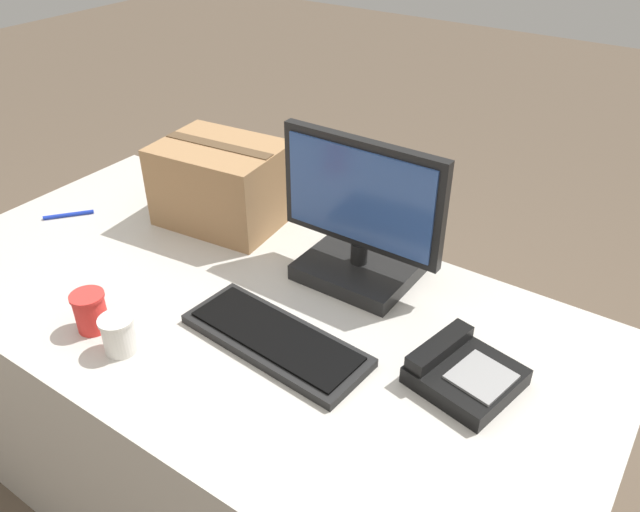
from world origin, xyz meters
TOP-DOWN VIEW (x-y plane):
  - ground_plane at (0.00, 0.00)m, footprint 12.00×12.00m
  - office_desk at (0.00, 0.00)m, footprint 1.80×0.90m
  - monitor at (0.18, 0.26)m, footprint 0.44×0.24m
  - keyboard at (0.17, -0.07)m, footprint 0.46×0.20m
  - desk_phone at (0.56, 0.05)m, footprint 0.23×0.23m
  - paper_cup_left at (-0.22, -0.27)m, footprint 0.08×0.08m
  - paper_cup_right at (-0.11, -0.29)m, footprint 0.08×0.08m
  - cardboard_box at (-0.31, 0.29)m, footprint 0.38×0.30m
  - pen_marker at (-0.71, 0.03)m, footprint 0.10×0.12m

SIDE VIEW (x-z plane):
  - ground_plane at x=0.00m, z-range 0.00..0.00m
  - office_desk at x=0.00m, z-range 0.00..0.72m
  - pen_marker at x=-0.71m, z-range 0.72..0.73m
  - keyboard at x=0.17m, z-range 0.72..0.75m
  - desk_phone at x=0.56m, z-range 0.71..0.78m
  - paper_cup_right at x=-0.11m, z-range 0.72..0.81m
  - paper_cup_left at x=-0.22m, z-range 0.72..0.82m
  - cardboard_box at x=-0.31m, z-range 0.72..0.96m
  - monitor at x=0.18m, z-range 0.68..1.06m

